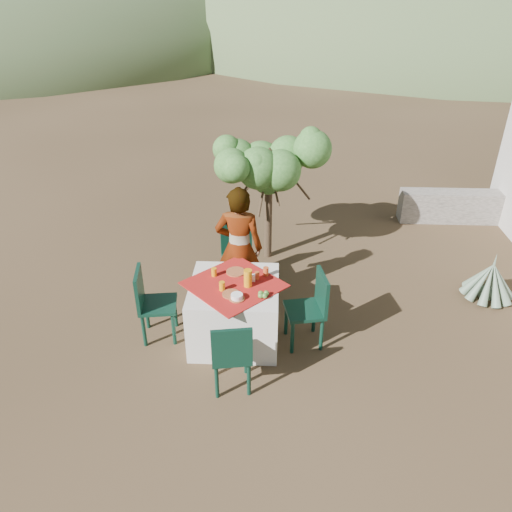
{
  "coord_description": "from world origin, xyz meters",
  "views": [
    {
      "loc": [
        0.13,
        -4.75,
        3.91
      ],
      "look_at": [
        -0.1,
        0.42,
        0.91
      ],
      "focal_mm": 35.0,
      "sensor_mm": 36.0,
      "label": 1
    }
  ],
  "objects_px": {
    "chair_near": "(232,354)",
    "agave": "(490,281)",
    "chair_right": "(311,306)",
    "shrub_tree": "(273,170)",
    "chair_left": "(151,301)",
    "table": "(235,311)",
    "person": "(239,248)",
    "juice_pitcher": "(248,278)",
    "chair_far": "(238,253)"
  },
  "relations": [
    {
      "from": "chair_right",
      "to": "agave",
      "type": "height_order",
      "value": "chair_right"
    },
    {
      "from": "chair_left",
      "to": "chair_right",
      "type": "bearing_deg",
      "value": -97.98
    },
    {
      "from": "table",
      "to": "shrub_tree",
      "type": "xyz_separation_m",
      "value": [
        0.4,
        2.03,
        1.01
      ]
    },
    {
      "from": "juice_pitcher",
      "to": "shrub_tree",
      "type": "bearing_deg",
      "value": 83.46
    },
    {
      "from": "chair_right",
      "to": "juice_pitcher",
      "type": "distance_m",
      "value": 0.81
    },
    {
      "from": "chair_near",
      "to": "chair_right",
      "type": "height_order",
      "value": "chair_right"
    },
    {
      "from": "agave",
      "to": "juice_pitcher",
      "type": "distance_m",
      "value": 3.41
    },
    {
      "from": "person",
      "to": "chair_far",
      "type": "bearing_deg",
      "value": -79.0
    },
    {
      "from": "table",
      "to": "agave",
      "type": "relative_size",
      "value": 1.74
    },
    {
      "from": "shrub_tree",
      "to": "juice_pitcher",
      "type": "bearing_deg",
      "value": -96.54
    },
    {
      "from": "shrub_tree",
      "to": "juice_pitcher",
      "type": "xyz_separation_m",
      "value": [
        -0.24,
        -2.06,
        -0.53
      ]
    },
    {
      "from": "chair_near",
      "to": "juice_pitcher",
      "type": "bearing_deg",
      "value": -106.91
    },
    {
      "from": "agave",
      "to": "juice_pitcher",
      "type": "bearing_deg",
      "value": -161.98
    },
    {
      "from": "person",
      "to": "juice_pitcher",
      "type": "distance_m",
      "value": 0.77
    },
    {
      "from": "chair_left",
      "to": "agave",
      "type": "relative_size",
      "value": 1.24
    },
    {
      "from": "chair_near",
      "to": "chair_right",
      "type": "relative_size",
      "value": 0.96
    },
    {
      "from": "chair_near",
      "to": "shrub_tree",
      "type": "relative_size",
      "value": 0.5
    },
    {
      "from": "chair_left",
      "to": "table",
      "type": "bearing_deg",
      "value": -95.7
    },
    {
      "from": "chair_near",
      "to": "person",
      "type": "height_order",
      "value": "person"
    },
    {
      "from": "table",
      "to": "juice_pitcher",
      "type": "bearing_deg",
      "value": -10.9
    },
    {
      "from": "table",
      "to": "chair_right",
      "type": "relative_size",
      "value": 1.4
    },
    {
      "from": "chair_near",
      "to": "agave",
      "type": "bearing_deg",
      "value": -159.28
    },
    {
      "from": "agave",
      "to": "chair_far",
      "type": "bearing_deg",
      "value": 177.85
    },
    {
      "from": "chair_near",
      "to": "agave",
      "type": "distance_m",
      "value": 3.82
    },
    {
      "from": "chair_far",
      "to": "juice_pitcher",
      "type": "height_order",
      "value": "juice_pitcher"
    },
    {
      "from": "chair_near",
      "to": "shrub_tree",
      "type": "distance_m",
      "value": 3.07
    },
    {
      "from": "chair_right",
      "to": "person",
      "type": "distance_m",
      "value": 1.22
    },
    {
      "from": "person",
      "to": "shrub_tree",
      "type": "xyz_separation_m",
      "value": [
        0.39,
        1.31,
        0.57
      ]
    },
    {
      "from": "shrub_tree",
      "to": "person",
      "type": "bearing_deg",
      "value": -106.78
    },
    {
      "from": "chair_near",
      "to": "juice_pitcher",
      "type": "xyz_separation_m",
      "value": [
        0.12,
        0.85,
        0.37
      ]
    },
    {
      "from": "table",
      "to": "chair_left",
      "type": "relative_size",
      "value": 1.4
    },
    {
      "from": "table",
      "to": "person",
      "type": "xyz_separation_m",
      "value": [
        0.0,
        0.72,
        0.45
      ]
    },
    {
      "from": "juice_pitcher",
      "to": "agave",
      "type": "bearing_deg",
      "value": 18.02
    },
    {
      "from": "person",
      "to": "agave",
      "type": "xyz_separation_m",
      "value": [
        3.35,
        0.28,
        -0.58
      ]
    },
    {
      "from": "table",
      "to": "agave",
      "type": "bearing_deg",
      "value": 16.71
    },
    {
      "from": "table",
      "to": "chair_left",
      "type": "distance_m",
      "value": 0.99
    },
    {
      "from": "chair_far",
      "to": "agave",
      "type": "xyz_separation_m",
      "value": [
        3.4,
        -0.13,
        -0.27
      ]
    },
    {
      "from": "chair_near",
      "to": "person",
      "type": "distance_m",
      "value": 1.64
    },
    {
      "from": "chair_right",
      "to": "shrub_tree",
      "type": "xyz_separation_m",
      "value": [
        -0.5,
        2.08,
        0.88
      ]
    },
    {
      "from": "juice_pitcher",
      "to": "chair_left",
      "type": "bearing_deg",
      "value": -179.81
    },
    {
      "from": "chair_left",
      "to": "person",
      "type": "relative_size",
      "value": 0.56
    },
    {
      "from": "chair_right",
      "to": "chair_left",
      "type": "bearing_deg",
      "value": -101.68
    },
    {
      "from": "chair_left",
      "to": "person",
      "type": "distance_m",
      "value": 1.29
    },
    {
      "from": "chair_near",
      "to": "person",
      "type": "xyz_separation_m",
      "value": [
        -0.04,
        1.61,
        0.33
      ]
    },
    {
      "from": "person",
      "to": "juice_pitcher",
      "type": "xyz_separation_m",
      "value": [
        0.16,
        -0.76,
        0.04
      ]
    },
    {
      "from": "chair_right",
      "to": "juice_pitcher",
      "type": "bearing_deg",
      "value": -102.35
    },
    {
      "from": "table",
      "to": "chair_left",
      "type": "xyz_separation_m",
      "value": [
        -0.98,
        -0.04,
        0.13
      ]
    },
    {
      "from": "chair_far",
      "to": "chair_right",
      "type": "bearing_deg",
      "value": -68.11
    },
    {
      "from": "chair_left",
      "to": "person",
      "type": "height_order",
      "value": "person"
    },
    {
      "from": "table",
      "to": "chair_right",
      "type": "bearing_deg",
      "value": -2.74
    }
  ]
}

